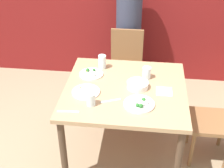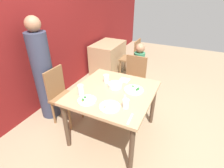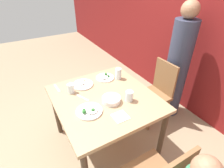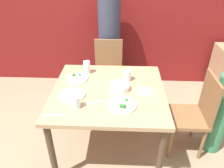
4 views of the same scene
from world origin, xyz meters
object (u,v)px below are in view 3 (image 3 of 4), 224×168
(plate_rice_adult, at_px, (105,78))
(glass_water_tall, at_px, (129,96))
(chair_adult_spot, at_px, (157,91))
(person_adult, at_px, (177,68))
(bowl_curry, at_px, (111,99))

(plate_rice_adult, relative_size, glass_water_tall, 2.01)
(chair_adult_spot, xyz_separation_m, glass_water_tall, (0.24, -0.67, 0.32))
(chair_adult_spot, height_order, glass_water_tall, chair_adult_spot)
(chair_adult_spot, bearing_deg, person_adult, 90.00)
(person_adult, relative_size, bowl_curry, 8.46)
(chair_adult_spot, distance_m, glass_water_tall, 0.78)
(chair_adult_spot, bearing_deg, plate_rice_adult, -113.16)
(person_adult, distance_m, plate_rice_adult, 1.04)
(plate_rice_adult, bearing_deg, person_adult, 73.84)
(person_adult, distance_m, bowl_curry, 1.18)
(chair_adult_spot, relative_size, plate_rice_adult, 3.99)
(glass_water_tall, bearing_deg, plate_rice_adult, -179.43)
(person_adult, bearing_deg, bowl_curry, -81.84)
(chair_adult_spot, relative_size, bowl_curry, 4.68)
(bowl_curry, xyz_separation_m, plate_rice_adult, (-0.46, 0.17, -0.02))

